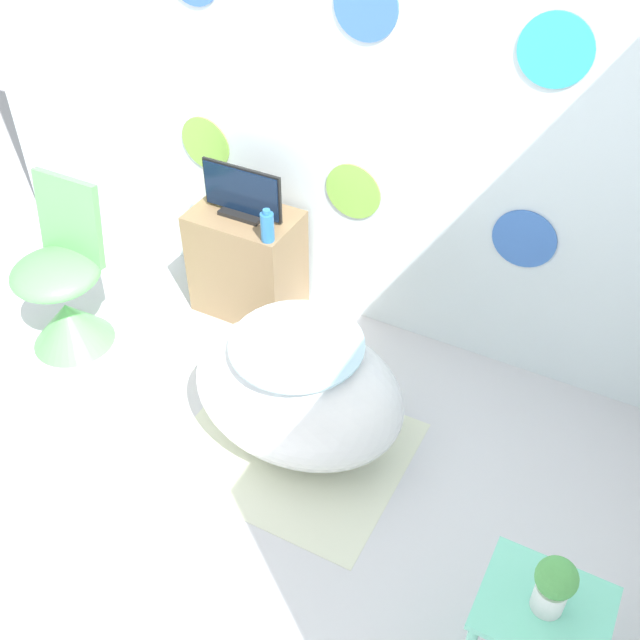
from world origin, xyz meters
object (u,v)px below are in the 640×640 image
(bathtub, at_px, (298,391))
(tv, at_px, (242,195))
(chair, at_px, (65,297))
(vase, at_px, (267,226))
(potted_plant_left, at_px, (554,584))

(bathtub, height_order, tv, tv)
(tv, bearing_deg, bathtub, -45.15)
(chair, height_order, vase, chair)
(vase, bearing_deg, bathtub, -50.04)
(tv, distance_m, vase, 0.25)
(bathtub, bearing_deg, potted_plant_left, -26.46)
(chair, height_order, tv, chair)
(bathtub, distance_m, tv, 1.00)
(tv, relative_size, vase, 2.57)
(bathtub, relative_size, potted_plant_left, 4.25)
(bathtub, relative_size, chair, 1.09)
(bathtub, bearing_deg, chair, 178.53)
(bathtub, bearing_deg, tv, 134.85)
(bathtub, xyz_separation_m, vase, (-0.44, 0.53, 0.35))
(chair, relative_size, vase, 5.15)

